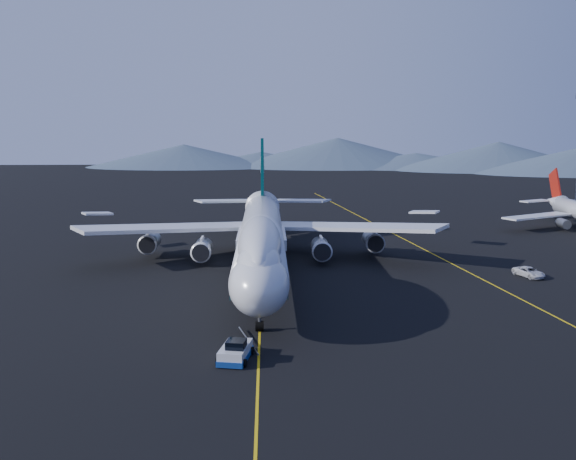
{
  "coord_description": "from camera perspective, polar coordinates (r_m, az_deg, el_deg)",
  "views": [
    {
      "loc": [
        0.89,
        -93.66,
        22.56
      ],
      "look_at": [
        4.1,
        3.98,
        6.0
      ],
      "focal_mm": 40.0,
      "sensor_mm": 36.0,
      "label": 1
    }
  ],
  "objects": [
    {
      "name": "ground",
      "position": [
        96.34,
        -2.37,
        -3.93
      ],
      "size": [
        500.0,
        500.0,
        0.0
      ],
      "primitive_type": "plane",
      "color": "black",
      "rests_on": "ground"
    },
    {
      "name": "taxiway_line_main",
      "position": [
        96.34,
        -2.37,
        -3.92
      ],
      "size": [
        0.25,
        220.0,
        0.01
      ],
      "primitive_type": "cube",
      "color": "#E2B70D",
      "rests_on": "ground"
    },
    {
      "name": "taxiway_line_side",
      "position": [
        110.01,
        13.52,
        -2.48
      ],
      "size": [
        28.08,
        198.09,
        0.01
      ],
      "primitive_type": "cube",
      "rotation": [
        0.0,
        0.0,
        0.14
      ],
      "color": "#E2B70D",
      "rests_on": "ground"
    },
    {
      "name": "boeing_747",
      "position": [
        95.18,
        -2.39,
        -0.52
      ],
      "size": [
        59.62,
        72.43,
        19.37
      ],
      "color": "silver",
      "rests_on": "ground"
    },
    {
      "name": "pushback_tug",
      "position": [
        62.68,
        -4.7,
        -10.83
      ],
      "size": [
        3.62,
        5.42,
        2.19
      ],
      "rotation": [
        0.0,
        0.0,
        -0.19
      ],
      "color": "silver",
      "rests_on": "ground"
    },
    {
      "name": "service_van",
      "position": [
        100.79,
        20.63,
        -3.52
      ],
      "size": [
        4.0,
        5.65,
        1.43
      ],
      "primitive_type": "imported",
      "rotation": [
        0.0,
        0.0,
        0.35
      ],
      "color": "silver",
      "rests_on": "ground"
    }
  ]
}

